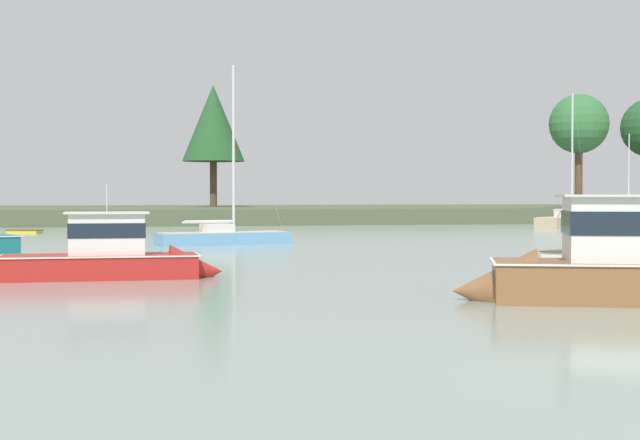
% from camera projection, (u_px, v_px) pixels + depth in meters
% --- Properties ---
extents(ground_plane, '(495.68, 495.68, 0.00)m').
position_uv_depth(ground_plane, '(640.00, 373.00, 15.42)').
color(ground_plane, gray).
extents(far_shore_bank, '(223.05, 44.16, 1.56)m').
position_uv_depth(far_shore_bank, '(177.00, 214.00, 110.72)').
color(far_shore_bank, '#4C563D').
rests_on(far_shore_bank, ground).
extents(cruiser_wood, '(9.52, 5.61, 5.41)m').
position_uv_depth(cruiser_wood, '(613.00, 276.00, 25.67)').
color(cruiser_wood, brown).
rests_on(cruiser_wood, ground).
extents(dinghy_white, '(3.25, 4.08, 0.62)m').
position_uv_depth(dinghy_white, '(587.00, 259.00, 40.94)').
color(dinghy_white, white).
rests_on(dinghy_white, ground).
extents(cruiser_red, '(7.55, 2.29, 4.02)m').
position_uv_depth(cruiser_red, '(121.00, 262.00, 33.14)').
color(cruiser_red, '#B2231E').
rests_on(cruiser_red, ground).
extents(sailboat_skyblue, '(8.12, 3.80, 10.93)m').
position_uv_depth(sailboat_skyblue, '(223.00, 240.00, 56.06)').
color(sailboat_skyblue, '#669ECC').
rests_on(sailboat_skyblue, ground).
extents(dinghy_yellow, '(2.82, 2.10, 0.39)m').
position_uv_depth(dinghy_yellow, '(25.00, 232.00, 72.65)').
color(dinghy_yellow, gold).
rests_on(dinghy_yellow, ground).
extents(sailboat_sand, '(7.97, 6.40, 12.71)m').
position_uv_depth(sailboat_sand, '(568.00, 224.00, 86.53)').
color(sailboat_sand, tan).
rests_on(sailboat_sand, ground).
extents(mooring_buoy_green, '(0.50, 0.50, 0.55)m').
position_uv_depth(mooring_buoy_green, '(586.00, 232.00, 72.97)').
color(mooring_buoy_green, '#1E8C47').
rests_on(mooring_buoy_green, ground).
extents(shore_tree_inland_a, '(6.26, 6.26, 12.01)m').
position_uv_depth(shore_tree_inland_a, '(579.00, 125.00, 101.72)').
color(shore_tree_inland_a, brown).
rests_on(shore_tree_inland_a, far_shore_bank).
extents(shore_tree_inland_c, '(7.19, 7.19, 14.03)m').
position_uv_depth(shore_tree_inland_c, '(213.00, 124.00, 110.72)').
color(shore_tree_inland_c, brown).
rests_on(shore_tree_inland_c, far_shore_bank).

